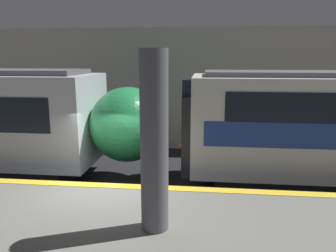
{
  "coord_description": "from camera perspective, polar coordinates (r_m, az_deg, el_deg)",
  "views": [
    {
      "loc": [
        2.45,
        -7.6,
        4.03
      ],
      "look_at": [
        1.49,
        0.99,
        2.22
      ],
      "focal_mm": 35.0,
      "sensor_mm": 36.0,
      "label": 1
    }
  ],
  "objects": [
    {
      "name": "support_pillar_near",
      "position": [
        5.8,
        -2.4,
        -2.98
      ],
      "size": [
        0.5,
        0.5,
        3.27
      ],
      "color": "#56565B",
      "rests_on": "platform"
    },
    {
      "name": "ground_plane",
      "position": [
        8.94,
        -10.64,
        -15.21
      ],
      "size": [
        120.0,
        120.0,
        0.0
      ],
      "primitive_type": "plane",
      "color": "black"
    },
    {
      "name": "station_rear_barrier",
      "position": [
        14.6,
        -3.35,
        6.38
      ],
      "size": [
        50.0,
        0.15,
        5.31
      ],
      "color": "#B2AD9E",
      "rests_on": "ground"
    }
  ]
}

